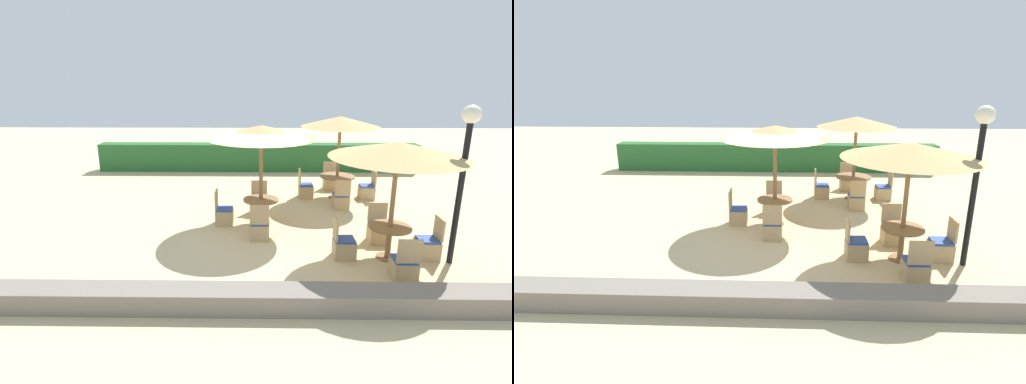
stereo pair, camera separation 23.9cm
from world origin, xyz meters
TOP-DOWN VIEW (x-y plane):
  - ground_plane at (0.00, 0.00)m, footprint 40.00×40.00m
  - hedge_row at (0.00, 6.78)m, footprint 13.00×0.70m
  - stone_border at (0.00, -3.42)m, footprint 10.00×0.56m
  - lamp_post at (4.18, -1.60)m, footprint 0.36×0.36m
  - parasol_center at (0.13, 0.60)m, footprint 2.79×2.79m
  - round_table_center at (0.13, 0.60)m, footprint 0.94×0.94m
  - patio_chair_center_south at (0.10, -0.39)m, footprint 0.46×0.46m
  - patio_chair_center_west at (-0.86, 0.61)m, footprint 0.46×0.46m
  - patio_chair_center_north at (0.08, 1.48)m, footprint 0.46×0.46m
  - parasol_front_right at (2.91, -1.39)m, footprint 2.82×2.82m
  - round_table_front_right at (2.91, -1.39)m, footprint 0.90×0.90m
  - patio_chair_front_right_east at (3.79, -1.36)m, footprint 0.46×0.46m
  - patio_chair_front_right_north at (2.94, -0.53)m, footprint 0.46×0.46m
  - patio_chair_front_right_south at (2.93, -2.35)m, footprint 0.46×0.46m
  - patio_chair_front_right_west at (1.94, -1.38)m, footprint 0.46×0.46m
  - parasol_back_right at (2.57, 2.98)m, footprint 2.44×2.44m
  - round_table_back_right at (2.57, 2.98)m, footprint 1.11×1.11m
  - patio_chair_back_right_south at (2.51, 1.92)m, footprint 0.46×0.46m
  - patio_chair_back_right_west at (1.56, 3.02)m, footprint 0.46×0.46m
  - patio_chair_back_right_east at (3.54, 2.93)m, footprint 0.46×0.46m
  - patio_chair_back_right_north at (2.53, 3.98)m, footprint 0.46×0.46m

SIDE VIEW (x-z plane):
  - ground_plane at x=0.00m, z-range 0.00..0.00m
  - stone_border at x=0.00m, z-range 0.00..0.39m
  - patio_chair_center_south at x=0.10m, z-range -0.20..0.73m
  - patio_chair_center_west at x=-0.86m, z-range -0.20..0.73m
  - patio_chair_center_north at x=0.08m, z-range -0.20..0.73m
  - patio_chair_front_right_east at x=3.79m, z-range -0.20..0.73m
  - patio_chair_front_right_north at x=2.94m, z-range -0.20..0.73m
  - patio_chair_front_right_south at x=2.93m, z-range -0.20..0.73m
  - patio_chair_front_right_west at x=1.94m, z-range -0.20..0.73m
  - patio_chair_back_right_south at x=2.51m, z-range -0.20..0.73m
  - patio_chair_back_right_west at x=1.56m, z-range -0.20..0.73m
  - patio_chair_back_right_east at x=3.54m, z-range -0.20..0.73m
  - patio_chair_back_right_north at x=2.53m, z-range -0.20..0.73m
  - round_table_center at x=0.13m, z-range 0.18..0.88m
  - round_table_front_right at x=2.91m, z-range 0.18..0.92m
  - hedge_row at x=0.00m, z-range 0.00..1.11m
  - round_table_back_right at x=2.57m, z-range 0.22..0.96m
  - lamp_post at x=4.18m, z-range 0.69..4.01m
  - parasol_front_right at x=2.91m, z-range 1.11..3.68m
  - parasol_back_right at x=2.57m, z-range 1.14..3.76m
  - parasol_center at x=0.13m, z-range 1.15..3.79m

